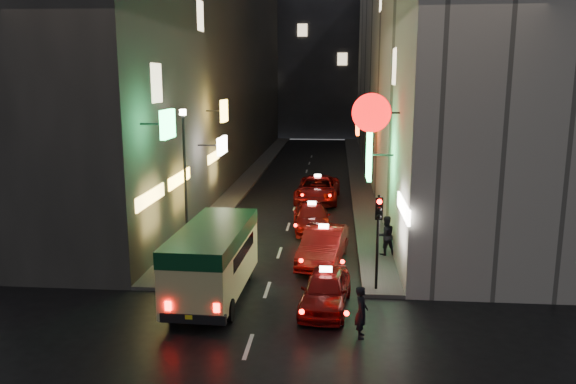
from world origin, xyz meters
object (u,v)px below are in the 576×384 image
(minibus, at_px, (213,254))
(traffic_light, at_px, (378,222))
(pedestrian_crossing, at_px, (361,309))
(taxi_near, at_px, (326,287))
(lamp_post, at_px, (185,170))

(minibus, xyz_separation_m, traffic_light, (5.79, 0.87, 1.04))
(pedestrian_crossing, bearing_deg, taxi_near, 29.39)
(traffic_light, bearing_deg, pedestrian_crossing, -101.12)
(lamp_post, bearing_deg, pedestrian_crossing, -47.16)
(minibus, distance_m, taxi_near, 4.11)
(minibus, xyz_separation_m, pedestrian_crossing, (5.09, -2.69, -0.72))
(traffic_light, bearing_deg, minibus, -171.46)
(minibus, xyz_separation_m, taxi_near, (3.97, -0.59, -0.88))
(taxi_near, bearing_deg, pedestrian_crossing, -61.96)
(minibus, xyz_separation_m, lamp_post, (-2.41, 5.40, 2.08))
(minibus, distance_m, traffic_light, 5.95)
(taxi_near, bearing_deg, minibus, 171.50)
(minibus, relative_size, traffic_light, 1.74)
(pedestrian_crossing, height_order, traffic_light, traffic_light)
(traffic_light, distance_m, lamp_post, 9.42)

